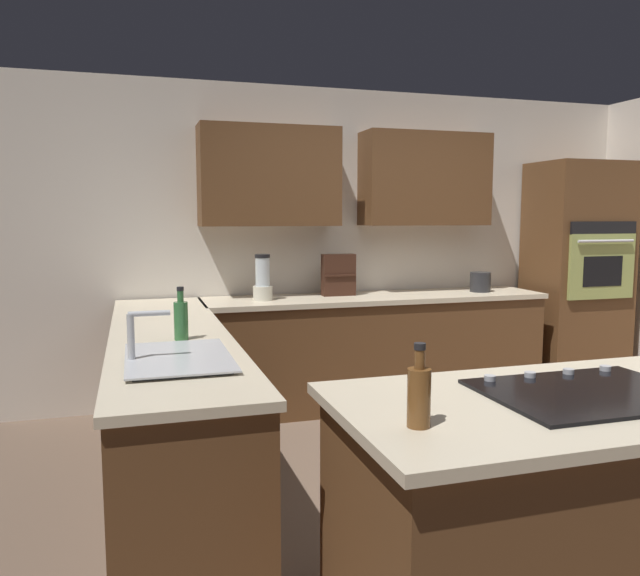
# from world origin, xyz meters

# --- Properties ---
(ground_plane) EXTENTS (14.00, 14.00, 0.00)m
(ground_plane) POSITION_xyz_m (0.00, 0.00, 0.00)
(ground_plane) COLOR brown
(wall_back) EXTENTS (6.00, 0.44, 2.60)m
(wall_back) POSITION_xyz_m (0.07, -2.04, 1.45)
(wall_back) COLOR silver
(wall_back) RESTS_ON ground
(lower_cabinets_back) EXTENTS (2.80, 0.60, 0.86)m
(lower_cabinets_back) POSITION_xyz_m (0.10, -1.72, 0.43)
(lower_cabinets_back) COLOR brown
(lower_cabinets_back) RESTS_ON ground
(countertop_back) EXTENTS (2.84, 0.64, 0.04)m
(countertop_back) POSITION_xyz_m (0.10, -1.72, 0.88)
(countertop_back) COLOR beige
(countertop_back) RESTS_ON lower_cabinets_back
(lower_cabinets_side) EXTENTS (0.60, 2.90, 0.86)m
(lower_cabinets_side) POSITION_xyz_m (1.82, -0.55, 0.43)
(lower_cabinets_side) COLOR brown
(lower_cabinets_side) RESTS_ON ground
(countertop_side) EXTENTS (0.64, 2.94, 0.04)m
(countertop_side) POSITION_xyz_m (1.82, -0.55, 0.88)
(countertop_side) COLOR beige
(countertop_side) RESTS_ON lower_cabinets_side
(island_base) EXTENTS (1.80, 0.83, 0.86)m
(island_base) POSITION_xyz_m (0.42, 1.16, 0.43)
(island_base) COLOR brown
(island_base) RESTS_ON ground
(island_top) EXTENTS (1.88, 0.91, 0.04)m
(island_top) POSITION_xyz_m (0.42, 1.16, 0.88)
(island_top) COLOR beige
(island_top) RESTS_ON island_base
(wall_oven) EXTENTS (0.80, 0.66, 2.02)m
(wall_oven) POSITION_xyz_m (-1.85, -1.72, 1.01)
(wall_oven) COLOR brown
(wall_oven) RESTS_ON ground
(sink_unit) EXTENTS (0.46, 0.70, 0.23)m
(sink_unit) POSITION_xyz_m (1.83, 0.18, 0.92)
(sink_unit) COLOR #515456
(sink_unit) RESTS_ON countertop_side
(cooktop) EXTENTS (0.76, 0.56, 0.03)m
(cooktop) POSITION_xyz_m (0.42, 1.15, 0.91)
(cooktop) COLOR black
(cooktop) RESTS_ON island_top
(blender) EXTENTS (0.15, 0.15, 0.35)m
(blender) POSITION_xyz_m (1.05, -1.69, 1.05)
(blender) COLOR beige
(blender) RESTS_ON countertop_back
(spice_rack) EXTENTS (0.27, 0.11, 0.34)m
(spice_rack) POSITION_xyz_m (0.40, -1.80, 1.07)
(spice_rack) COLOR #381E14
(spice_rack) RESTS_ON countertop_back
(kettle) EXTENTS (0.18, 0.18, 0.17)m
(kettle) POSITION_xyz_m (-0.85, -1.69, 0.98)
(kettle) COLOR #262628
(kettle) RESTS_ON countertop_back
(dish_soap_bottle) EXTENTS (0.07, 0.07, 0.28)m
(dish_soap_bottle) POSITION_xyz_m (1.77, -0.30, 1.01)
(dish_soap_bottle) COLOR #336B38
(dish_soap_bottle) RESTS_ON countertop_side
(oil_bottle) EXTENTS (0.07, 0.07, 0.26)m
(oil_bottle) POSITION_xyz_m (1.17, 1.30, 1.00)
(oil_bottle) COLOR brown
(oil_bottle) RESTS_ON island_top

